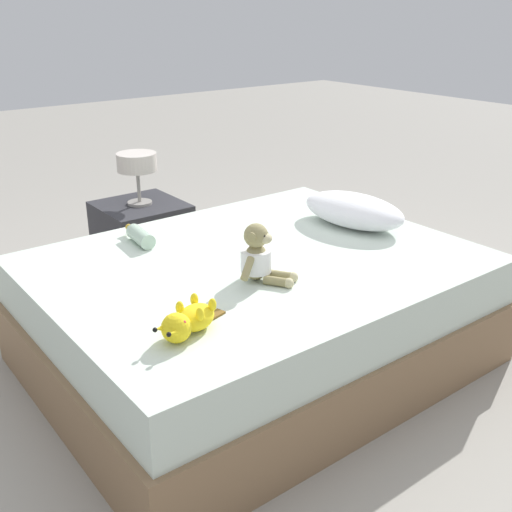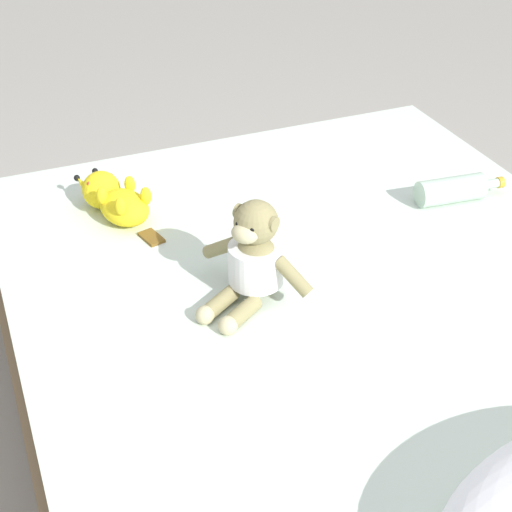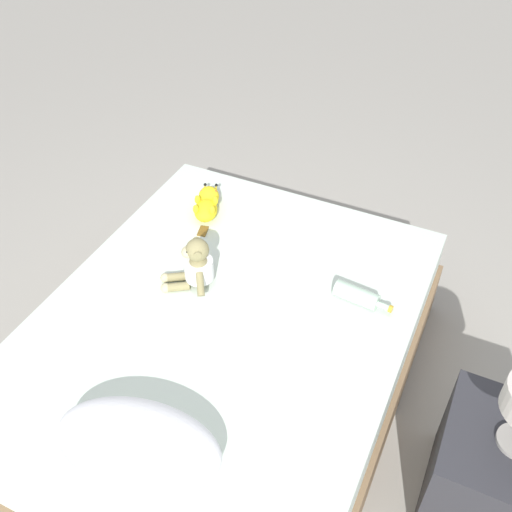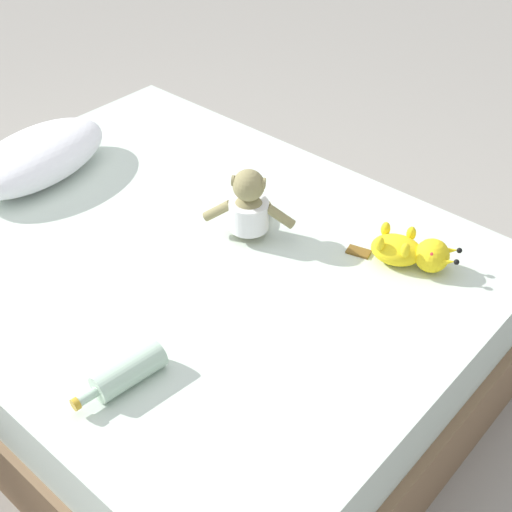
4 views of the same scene
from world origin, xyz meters
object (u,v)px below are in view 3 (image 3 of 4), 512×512
Objects in this scene: pillow at (138,443)px; plush_monkey at (196,266)px; nightstand at (498,476)px; plush_yellow_creature at (207,204)px; glass_bottle at (358,296)px; bed at (224,359)px.

pillow is 0.80m from plush_monkey.
plush_yellow_creature is at bearing -22.07° from nightstand.
glass_bottle is (-0.64, -0.18, -0.06)m from plush_monkey.
glass_bottle is at bearing -145.41° from bed.
glass_bottle is at bearing 162.34° from plush_yellow_creature.
plush_yellow_creature is 1.29× the size of glass_bottle.
nightstand is at bearing 178.19° from bed.
plush_monkey reaches higher than plush_yellow_creature.
bed is 4.05× the size of nightstand.
nightstand is at bearing -151.31° from pillow.
plush_monkey is 0.67m from glass_bottle.
bed is 3.19× the size of pillow.
pillow is 2.28× the size of plush_monkey.
plush_monkey reaches higher than pillow.
glass_bottle is 0.83m from nightstand.
pillow is at bearing 66.50° from glass_bottle.
bed is 0.63m from glass_bottle.
pillow reaches higher than glass_bottle.
glass_bottle is (-0.41, -0.95, -0.04)m from pillow.
plush_monkey is at bearing -7.19° from nightstand.
plush_yellow_creature is at bearing -17.66° from glass_bottle.
pillow is at bearing 109.38° from plush_yellow_creature.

